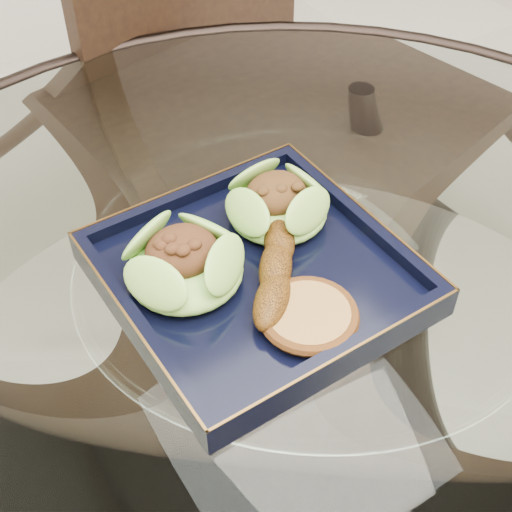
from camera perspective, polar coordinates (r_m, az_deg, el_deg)
dining_table at (r=0.82m, az=3.34°, el=-11.16°), size 1.13×1.13×0.77m
dining_chair at (r=1.20m, az=-0.62°, el=9.23°), size 0.53×0.53×1.04m
navy_plate at (r=0.70m, az=-0.00°, el=-1.74°), size 0.28×0.28×0.02m
lettuce_wrap_left at (r=0.67m, az=-5.75°, el=-0.74°), size 0.12×0.12×0.04m
lettuce_wrap_right at (r=0.73m, az=1.74°, el=4.04°), size 0.12×0.12×0.04m
roasted_plantain at (r=0.67m, az=1.58°, el=-0.95°), size 0.11×0.14×0.03m
crumb_patty at (r=0.64m, az=4.22°, el=-4.86°), size 0.10×0.10×0.01m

